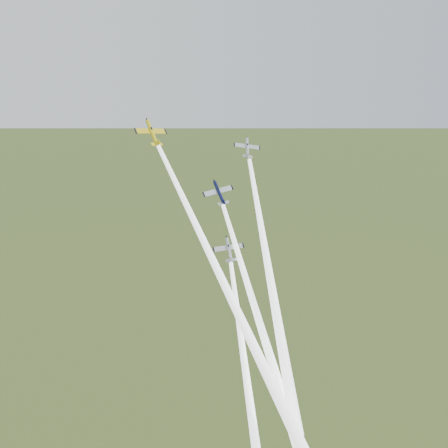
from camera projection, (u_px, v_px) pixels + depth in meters
plane_yellow at (152, 133)px, 123.17m from camera, size 9.52×9.16×7.98m
smoke_trail_yellow at (229, 294)px, 114.41m from camera, size 20.81×45.17×57.41m
plane_navy at (219, 193)px, 131.10m from camera, size 8.90×6.53×7.62m
smoke_trail_navy at (265, 341)px, 119.69m from camera, size 7.25×43.22×51.71m
plane_silver_right at (247, 148)px, 134.10m from camera, size 7.81×5.68×6.70m
smoke_trail_silver_right at (271, 285)px, 121.51m from camera, size 7.76×41.41×49.55m
plane_silver_low at (229, 249)px, 127.11m from camera, size 7.53×6.48×6.81m
smoke_trail_silver_low at (252, 417)px, 113.67m from camera, size 8.96×44.00×52.80m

